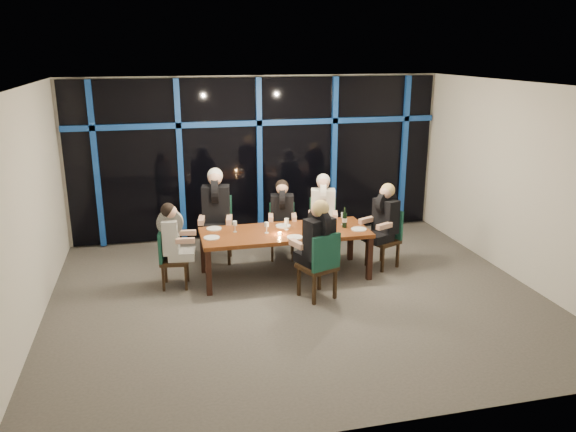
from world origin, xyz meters
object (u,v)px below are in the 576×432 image
Objects in this scene: chair_far_mid at (282,228)px; chair_far_right at (322,224)px; chair_end_left at (169,255)px; diner_end_right at (384,213)px; diner_far_mid at (282,208)px; diner_far_right at (323,203)px; diner_near_mid at (318,235)px; diner_end_left at (173,233)px; dining_table at (285,235)px; water_pitcher at (328,224)px; chair_near_mid at (321,263)px; chair_far_left at (217,225)px; chair_end_right at (387,235)px; diner_far_left at (216,202)px; wine_bottle at (345,220)px.

chair_far_mid is 0.71m from chair_far_right.
chair_end_left is 3.45m from diner_end_right.
diner_far_mid is 0.71m from diner_far_right.
diner_end_right is 1.65m from diner_near_mid.
diner_far_mid reaches higher than diner_end_left.
dining_table is at bearing -121.84° from diner_far_right.
diner_near_mid reaches higher than water_pitcher.
chair_near_mid is 2.23m from diner_end_left.
diner_far_mid reaches higher than dining_table.
chair_end_left is at bearing -176.16° from water_pitcher.
chair_far_mid is at bearing 3.57° from chair_far_left.
chair_far_right reaches higher than chair_end_right.
chair_far_left is 1.11× the size of diner_near_mid.
diner_end_left is 3.35m from diner_end_right.
chair_end_right is 1.20m from diner_far_right.
diner_end_left is (-2.54, -0.77, -0.08)m from diner_far_right.
water_pitcher is at bearing -24.93° from chair_far_left.
dining_table is at bearing -88.31° from diner_far_mid.
dining_table is 2.87× the size of diner_far_mid.
diner_far_mid is at bearing -160.10° from chair_far_right.
dining_table is at bearing -82.14° from diner_end_left.
diner_far_right is at bearing 2.65° from chair_far_mid.
diner_end_left is at bearing -118.81° from diner_far_left.
diner_end_left reaches higher than chair_near_mid.
chair_near_mid is at bearing -106.26° from water_pitcher.
diner_end_right is at bearing 0.78° from dining_table.
diner_far_right is at bearing -156.44° from diner_end_right.
diner_end_left reaches higher than water_pitcher.
diner_far_mid is (-0.73, -0.05, 0.34)m from chair_far_right.
chair_far_mid is 1.03× the size of diner_far_mid.
chair_end_right is at bearing -168.00° from diner_near_mid.
chair_end_right is at bearing -13.56° from diner_far_mid.
diner_far_mid is at bearing -106.06° from diner_near_mid.
chair_near_mid is 2.30m from diner_far_left.
diner_far_left is 2.17m from diner_near_mid.
diner_end_right is 0.70m from wine_bottle.
wine_bottle is at bearing -108.68° from diner_end_right.
diner_end_left is at bearing -143.27° from chair_far_mid.
diner_end_left is (-0.76, -1.01, 0.25)m from chair_far_left.
chair_end_left is at bearing -119.71° from chair_far_left.
chair_near_mid is (2.08, -0.96, 0.06)m from chair_end_left.
chair_far_left is 2.26m from diner_near_mid.
diner_far_left reaches higher than wine_bottle.
diner_far_mid is (0.14, 0.79, 0.21)m from dining_table.
chair_end_right is at bearing -26.69° from chair_far_right.
diner_far_right reaches higher than water_pitcher.
diner_far_mid is (1.08, -0.20, 0.28)m from chair_far_left.
chair_end_right is at bearing -16.04° from chair_far_mid.
chair_near_mid is at bearing -125.70° from wine_bottle.
diner_far_left is at bearing -76.03° from diner_near_mid.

